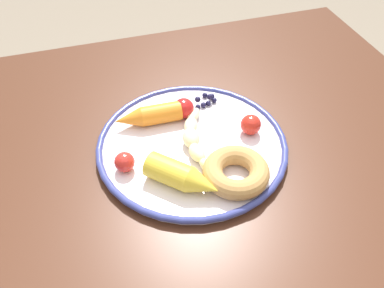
{
  "coord_description": "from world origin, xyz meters",
  "views": [
    {
      "loc": [
        -0.18,
        -0.51,
        1.27
      ],
      "look_at": [
        -0.02,
        -0.01,
        0.75
      ],
      "focal_mm": 38.39,
      "sensor_mm": 36.0,
      "label": 1
    }
  ],
  "objects_px": {
    "donut": "(236,172)",
    "tomato_far": "(184,108)",
    "banana": "(195,139)",
    "carrot_orange": "(148,116)",
    "plate": "(192,145)",
    "dining_table": "(202,178)",
    "carrot_yellow": "(183,177)",
    "tomato_near": "(125,162)",
    "blueberry_pile": "(206,100)",
    "tomato_mid": "(251,125)"
  },
  "relations": [
    {
      "from": "banana",
      "to": "plate",
      "type": "bearing_deg",
      "value": 169.44
    },
    {
      "from": "dining_table",
      "to": "donut",
      "type": "relative_size",
      "value": 9.13
    },
    {
      "from": "banana",
      "to": "carrot_orange",
      "type": "bearing_deg",
      "value": 130.29
    },
    {
      "from": "tomato_far",
      "to": "tomato_mid",
      "type": "bearing_deg",
      "value": -37.73
    },
    {
      "from": "tomato_far",
      "to": "blueberry_pile",
      "type": "bearing_deg",
      "value": 24.99
    },
    {
      "from": "dining_table",
      "to": "plate",
      "type": "height_order",
      "value": "plate"
    },
    {
      "from": "plate",
      "to": "carrot_yellow",
      "type": "relative_size",
      "value": 2.88
    },
    {
      "from": "banana",
      "to": "blueberry_pile",
      "type": "relative_size",
      "value": 3.72
    },
    {
      "from": "tomato_far",
      "to": "carrot_orange",
      "type": "bearing_deg",
      "value": -179.51
    },
    {
      "from": "carrot_yellow",
      "to": "donut",
      "type": "bearing_deg",
      "value": -7.16
    },
    {
      "from": "dining_table",
      "to": "tomato_near",
      "type": "relative_size",
      "value": 29.17
    },
    {
      "from": "carrot_orange",
      "to": "blueberry_pile",
      "type": "distance_m",
      "value": 0.13
    },
    {
      "from": "tomato_near",
      "to": "carrot_orange",
      "type": "bearing_deg",
      "value": 58.1
    },
    {
      "from": "carrot_orange",
      "to": "tomato_mid",
      "type": "bearing_deg",
      "value": -24.72
    },
    {
      "from": "tomato_near",
      "to": "tomato_mid",
      "type": "xyz_separation_m",
      "value": [
        0.24,
        0.02,
        0.0
      ]
    },
    {
      "from": "dining_table",
      "to": "tomato_mid",
      "type": "xyz_separation_m",
      "value": [
        0.09,
        -0.01,
        0.13
      ]
    },
    {
      "from": "banana",
      "to": "tomato_far",
      "type": "xyz_separation_m",
      "value": [
        0.0,
        0.08,
        0.01
      ]
    },
    {
      "from": "tomato_near",
      "to": "plate",
      "type": "bearing_deg",
      "value": 11.07
    },
    {
      "from": "plate",
      "to": "carrot_orange",
      "type": "bearing_deg",
      "value": 128.37
    },
    {
      "from": "carrot_yellow",
      "to": "tomato_far",
      "type": "height_order",
      "value": "carrot_yellow"
    },
    {
      "from": "blueberry_pile",
      "to": "tomato_mid",
      "type": "xyz_separation_m",
      "value": [
        0.05,
        -0.11,
        0.01
      ]
    },
    {
      "from": "blueberry_pile",
      "to": "dining_table",
      "type": "bearing_deg",
      "value": -111.65
    },
    {
      "from": "tomato_near",
      "to": "tomato_mid",
      "type": "relative_size",
      "value": 0.92
    },
    {
      "from": "banana",
      "to": "tomato_mid",
      "type": "relative_size",
      "value": 4.74
    },
    {
      "from": "carrot_yellow",
      "to": "donut",
      "type": "height_order",
      "value": "carrot_yellow"
    },
    {
      "from": "banana",
      "to": "carrot_yellow",
      "type": "bearing_deg",
      "value": -118.61
    },
    {
      "from": "carrot_yellow",
      "to": "blueberry_pile",
      "type": "xyz_separation_m",
      "value": [
        0.1,
        0.19,
        -0.01
      ]
    },
    {
      "from": "dining_table",
      "to": "blueberry_pile",
      "type": "xyz_separation_m",
      "value": [
        0.04,
        0.1,
        0.12
      ]
    },
    {
      "from": "dining_table",
      "to": "blueberry_pile",
      "type": "height_order",
      "value": "blueberry_pile"
    },
    {
      "from": "plate",
      "to": "donut",
      "type": "height_order",
      "value": "donut"
    },
    {
      "from": "banana",
      "to": "blueberry_pile",
      "type": "bearing_deg",
      "value": 61.72
    },
    {
      "from": "dining_table",
      "to": "carrot_yellow",
      "type": "relative_size",
      "value": 8.42
    },
    {
      "from": "tomato_far",
      "to": "plate",
      "type": "bearing_deg",
      "value": -95.63
    },
    {
      "from": "tomato_mid",
      "to": "tomato_far",
      "type": "xyz_separation_m",
      "value": [
        -0.1,
        0.08,
        0.0
      ]
    },
    {
      "from": "donut",
      "to": "carrot_orange",
      "type": "bearing_deg",
      "value": 120.83
    },
    {
      "from": "carrot_orange",
      "to": "blueberry_pile",
      "type": "height_order",
      "value": "carrot_orange"
    },
    {
      "from": "blueberry_pile",
      "to": "tomato_near",
      "type": "distance_m",
      "value": 0.23
    },
    {
      "from": "carrot_yellow",
      "to": "tomato_far",
      "type": "distance_m",
      "value": 0.17
    },
    {
      "from": "banana",
      "to": "donut",
      "type": "height_order",
      "value": "donut"
    },
    {
      "from": "tomato_mid",
      "to": "donut",
      "type": "bearing_deg",
      "value": -124.63
    },
    {
      "from": "dining_table",
      "to": "carrot_orange",
      "type": "bearing_deg",
      "value": 139.62
    },
    {
      "from": "plate",
      "to": "blueberry_pile",
      "type": "bearing_deg",
      "value": 59.33
    },
    {
      "from": "plate",
      "to": "donut",
      "type": "relative_size",
      "value": 3.12
    },
    {
      "from": "dining_table",
      "to": "tomato_far",
      "type": "relative_size",
      "value": 25.67
    },
    {
      "from": "donut",
      "to": "tomato_far",
      "type": "bearing_deg",
      "value": 101.58
    },
    {
      "from": "blueberry_pile",
      "to": "tomato_far",
      "type": "bearing_deg",
      "value": -155.01
    },
    {
      "from": "carrot_orange",
      "to": "donut",
      "type": "bearing_deg",
      "value": -59.17
    },
    {
      "from": "dining_table",
      "to": "tomato_far",
      "type": "xyz_separation_m",
      "value": [
        -0.01,
        0.07,
        0.13
      ]
    },
    {
      "from": "tomato_mid",
      "to": "dining_table",
      "type": "bearing_deg",
      "value": 174.84
    },
    {
      "from": "carrot_orange",
      "to": "tomato_far",
      "type": "xyz_separation_m",
      "value": [
        0.07,
        0.0,
        0.0
      ]
    }
  ]
}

